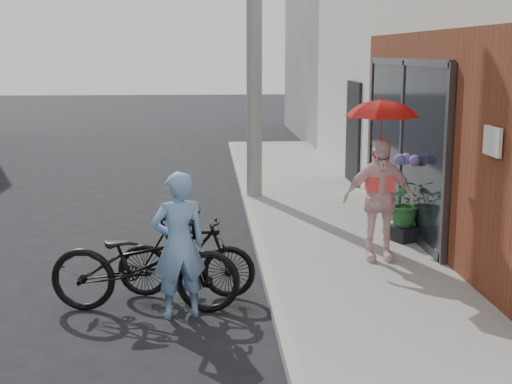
{
  "coord_description": "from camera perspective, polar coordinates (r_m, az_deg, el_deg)",
  "views": [
    {
      "loc": [
        0.23,
        -6.88,
        2.72
      ],
      "look_at": [
        0.8,
        1.33,
        1.1
      ],
      "focal_mm": 50.0,
      "sensor_mm": 36.0,
      "label": 1
    }
  ],
  "objects": [
    {
      "name": "ground",
      "position": [
        7.4,
        -5.58,
        -10.47
      ],
      "size": [
        80.0,
        80.0,
        0.0
      ],
      "primitive_type": "plane",
      "color": "black",
      "rests_on": "ground"
    },
    {
      "name": "sidewalk",
      "position": [
        9.46,
        7.61,
        -5.3
      ],
      "size": [
        2.2,
        24.0,
        0.12
      ],
      "primitive_type": "cube",
      "color": "gray",
      "rests_on": "ground"
    },
    {
      "name": "curb",
      "position": [
        9.3,
        0.55,
        -5.49
      ],
      "size": [
        0.12,
        24.0,
        0.12
      ],
      "primitive_type": "cube",
      "color": "#9E9E99",
      "rests_on": "ground"
    },
    {
      "name": "east_building_far",
      "position": [
        23.93,
        13.26,
        12.71
      ],
      "size": [
        8.0,
        8.0,
        7.0
      ],
      "primitive_type": "cube",
      "color": "slate",
      "rests_on": "ground"
    },
    {
      "name": "utility_pole",
      "position": [
        12.94,
        -0.14,
        14.59
      ],
      "size": [
        0.28,
        0.28,
        7.0
      ],
      "primitive_type": "cylinder",
      "color": "#9E9E99",
      "rests_on": "ground"
    },
    {
      "name": "officer",
      "position": [
        7.39,
        -6.19,
        -4.24
      ],
      "size": [
        0.64,
        0.5,
        1.54
      ],
      "primitive_type": "imported",
      "rotation": [
        0.0,
        0.0,
        3.41
      ],
      "color": "#7DAADF",
      "rests_on": "ground"
    },
    {
      "name": "bike_left",
      "position": [
        7.65,
        -8.87,
        -5.64
      ],
      "size": [
        2.09,
        0.93,
        1.06
      ],
      "primitive_type": "imported",
      "rotation": [
        0.0,
        0.0,
        1.45
      ],
      "color": "black",
      "rests_on": "ground"
    },
    {
      "name": "bike_right",
      "position": [
        8.04,
        -5.62,
        -5.19
      ],
      "size": [
        1.6,
        0.64,
        0.93
      ],
      "primitive_type": "imported",
      "rotation": [
        0.0,
        0.0,
        1.44
      ],
      "color": "black",
      "rests_on": "ground"
    },
    {
      "name": "kimono_woman",
      "position": [
        9.09,
        9.81,
        -0.61
      ],
      "size": [
        0.91,
        0.38,
        1.55
      ],
      "primitive_type": "imported",
      "rotation": [
        0.0,
        0.0,
        -0.01
      ],
      "color": "#FAD2D2",
      "rests_on": "sidewalk"
    },
    {
      "name": "parasol",
      "position": [
        8.93,
        10.05,
        6.68
      ],
      "size": [
        0.87,
        0.87,
        0.76
      ],
      "primitive_type": "imported",
      "color": "red",
      "rests_on": "kimono_woman"
    },
    {
      "name": "planter",
      "position": [
        10.25,
        11.83,
        -3.21
      ],
      "size": [
        0.51,
        0.51,
        0.2
      ],
      "primitive_type": "cube",
      "rotation": [
        0.0,
        0.0,
        0.42
      ],
      "color": "black",
      "rests_on": "sidewalk"
    },
    {
      "name": "potted_plant",
      "position": [
        10.15,
        11.92,
        -0.83
      ],
      "size": [
        0.6,
        0.52,
        0.67
      ],
      "primitive_type": "imported",
      "color": "#29662B",
      "rests_on": "planter"
    }
  ]
}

